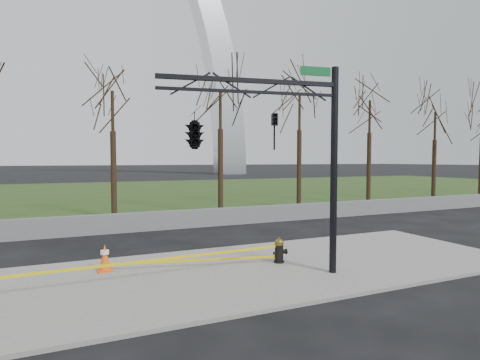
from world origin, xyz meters
name	(u,v)px	position (x,y,z in m)	size (l,w,h in m)	color
ground	(244,272)	(0.00, 0.00, 0.00)	(500.00, 500.00, 0.00)	black
sidewalk	(244,271)	(0.00, 0.00, 0.05)	(18.00, 6.00, 0.10)	slate
grass_strip	(123,193)	(0.00, 30.00, 0.03)	(120.00, 40.00, 0.06)	#223D16
guardrail	(177,220)	(0.00, 8.00, 0.45)	(60.00, 0.30, 0.90)	#59595B
gateway_arch	(94,17)	(0.00, 75.00, 32.50)	(66.00, 6.00, 65.00)	silver
tree_row	(262,142)	(6.71, 12.00, 4.51)	(59.42, 4.00, 9.01)	black
fire_hydrant	(279,251)	(1.33, 0.23, 0.47)	(0.51, 0.33, 0.81)	black
traffic_cone	(105,258)	(-3.85, 1.46, 0.50)	(0.44, 0.44, 0.80)	#FB580D
traffic_signal_mast	(223,131)	(-0.97, -0.76, 4.15)	(5.03, 2.54, 6.00)	black
caution_tape	(163,261)	(-2.37, 0.37, 0.50)	(8.72, 1.55, 0.42)	yellow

